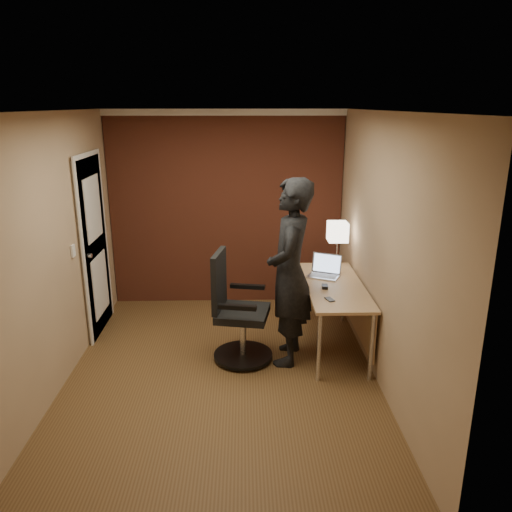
{
  "coord_description": "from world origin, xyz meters",
  "views": [
    {
      "loc": [
        0.22,
        -4.38,
        2.56
      ],
      "look_at": [
        0.35,
        0.55,
        1.05
      ],
      "focal_mm": 35.0,
      "sensor_mm": 36.0,
      "label": 1
    }
  ],
  "objects_px": {
    "desk_lamp": "(338,232)",
    "phone": "(330,299)",
    "office_chair": "(236,314)",
    "laptop": "(325,270)",
    "mouse": "(325,287)",
    "person": "(290,273)",
    "desk": "(341,295)"
  },
  "relations": [
    {
      "from": "desk_lamp",
      "to": "phone",
      "type": "relative_size",
      "value": 4.65
    },
    {
      "from": "office_chair",
      "to": "laptop",
      "type": "bearing_deg",
      "value": 28.04
    },
    {
      "from": "phone",
      "to": "laptop",
      "type": "bearing_deg",
      "value": 66.8
    },
    {
      "from": "laptop",
      "to": "mouse",
      "type": "bearing_deg",
      "value": -98.95
    },
    {
      "from": "person",
      "to": "desk_lamp",
      "type": "bearing_deg",
      "value": 153.86
    },
    {
      "from": "laptop",
      "to": "office_chair",
      "type": "height_order",
      "value": "office_chair"
    },
    {
      "from": "desk",
      "to": "laptop",
      "type": "relative_size",
      "value": 3.67
    },
    {
      "from": "person",
      "to": "desk",
      "type": "bearing_deg",
      "value": 123.95
    },
    {
      "from": "mouse",
      "to": "person",
      "type": "xyz_separation_m",
      "value": [
        -0.38,
        -0.14,
        0.2
      ]
    },
    {
      "from": "desk_lamp",
      "to": "office_chair",
      "type": "height_order",
      "value": "desk_lamp"
    },
    {
      "from": "desk_lamp",
      "to": "phone",
      "type": "height_order",
      "value": "desk_lamp"
    },
    {
      "from": "desk_lamp",
      "to": "phone",
      "type": "distance_m",
      "value": 1.13
    },
    {
      "from": "desk_lamp",
      "to": "phone",
      "type": "xyz_separation_m",
      "value": [
        -0.24,
        -1.02,
        -0.41
      ]
    },
    {
      "from": "desk_lamp",
      "to": "laptop",
      "type": "height_order",
      "value": "desk_lamp"
    },
    {
      "from": "laptop",
      "to": "person",
      "type": "distance_m",
      "value": 0.71
    },
    {
      "from": "desk",
      "to": "person",
      "type": "height_order",
      "value": "person"
    },
    {
      "from": "desk",
      "to": "desk_lamp",
      "type": "xyz_separation_m",
      "value": [
        0.05,
        0.59,
        0.55
      ]
    },
    {
      "from": "desk",
      "to": "person",
      "type": "relative_size",
      "value": 0.79
    },
    {
      "from": "mouse",
      "to": "person",
      "type": "bearing_deg",
      "value": -154.85
    },
    {
      "from": "laptop",
      "to": "mouse",
      "type": "distance_m",
      "value": 0.41
    },
    {
      "from": "mouse",
      "to": "office_chair",
      "type": "bearing_deg",
      "value": -167.12
    },
    {
      "from": "desk",
      "to": "phone",
      "type": "xyz_separation_m",
      "value": [
        -0.2,
        -0.44,
        0.13
      ]
    },
    {
      "from": "laptop",
      "to": "office_chair",
      "type": "bearing_deg",
      "value": -151.96
    },
    {
      "from": "mouse",
      "to": "office_chair",
      "type": "height_order",
      "value": "office_chair"
    },
    {
      "from": "laptop",
      "to": "phone",
      "type": "distance_m",
      "value": 0.73
    },
    {
      "from": "desk",
      "to": "phone",
      "type": "relative_size",
      "value": 13.04
    },
    {
      "from": "mouse",
      "to": "phone",
      "type": "bearing_deg",
      "value": -85.39
    },
    {
      "from": "laptop",
      "to": "person",
      "type": "height_order",
      "value": "person"
    },
    {
      "from": "office_chair",
      "to": "person",
      "type": "distance_m",
      "value": 0.7
    },
    {
      "from": "desk_lamp",
      "to": "laptop",
      "type": "xyz_separation_m",
      "value": [
        -0.18,
        -0.3,
        -0.35
      ]
    },
    {
      "from": "desk",
      "to": "office_chair",
      "type": "relative_size",
      "value": 1.33
    },
    {
      "from": "phone",
      "to": "mouse",
      "type": "bearing_deg",
      "value": 71.49
    }
  ]
}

